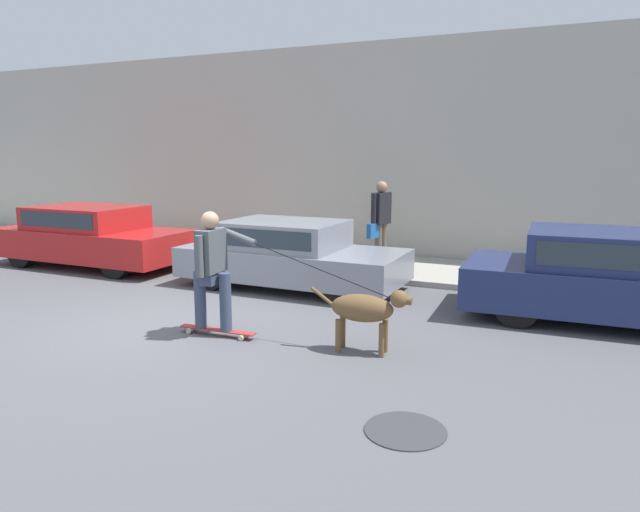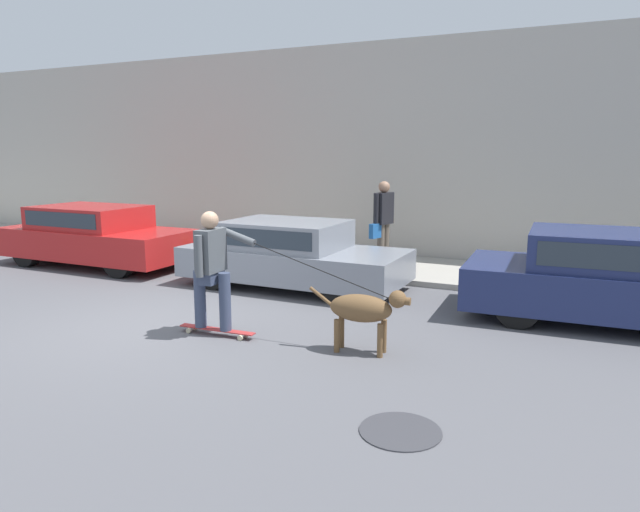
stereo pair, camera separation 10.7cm
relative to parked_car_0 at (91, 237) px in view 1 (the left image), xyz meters
name	(u,v)px [view 1 (the left image)]	position (x,y,z in m)	size (l,w,h in m)	color
ground_plane	(159,326)	(4.10, -2.82, -0.62)	(36.00, 36.00, 0.00)	#545459
back_wall	(337,152)	(4.10, 3.54, 1.74)	(32.00, 0.30, 4.74)	#ADA89E
sidewalk_curb	(312,261)	(4.10, 2.17, -0.57)	(30.00, 2.40, 0.10)	#A39E93
parked_car_0	(91,237)	(0.00, 0.00, 0.00)	(4.14, 1.70, 1.26)	black
parked_car_1	(290,255)	(4.69, 0.00, -0.05)	(3.96, 1.72, 1.18)	black
parked_car_2	(616,279)	(9.83, 0.00, 0.00)	(4.23, 1.91, 1.29)	black
dog	(365,309)	(7.05, -2.62, -0.09)	(1.25, 0.40, 0.80)	brown
skateboarder	(212,266)	(5.03, -2.82, 0.30)	(2.94, 0.63, 1.64)	beige
pedestrian_with_bag	(381,219)	(5.69, 2.02, 0.43)	(0.32, 0.71, 1.71)	brown
manhole_cover	(405,430)	(8.04, -4.34, -0.62)	(0.72, 0.72, 0.01)	#38383D
fire_hydrant	(208,253)	(2.42, 0.72, -0.28)	(0.18, 0.18, 0.65)	gold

